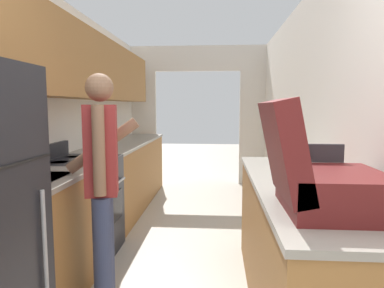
# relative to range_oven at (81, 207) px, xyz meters

# --- Properties ---
(wall_left) EXTENTS (0.38, 7.76, 2.50)m
(wall_left) POSITION_rel_range_oven_xyz_m (-0.25, 0.31, 1.05)
(wall_left) COLOR white
(wall_left) RESTS_ON ground_plane
(wall_right) EXTENTS (0.06, 7.76, 2.50)m
(wall_right) POSITION_rel_range_oven_xyz_m (2.15, -0.11, 0.78)
(wall_right) COLOR white
(wall_right) RESTS_ON ground_plane
(wall_far_with_doorway) EXTENTS (2.83, 0.06, 2.50)m
(wall_far_with_doorway) POSITION_rel_range_oven_xyz_m (0.91, 3.20, 0.96)
(wall_far_with_doorway) COLOR white
(wall_far_with_doorway) RESTS_ON ground_plane
(counter_left) EXTENTS (0.62, 4.26, 0.93)m
(counter_left) POSITION_rel_range_oven_xyz_m (-0.01, 0.99, -0.00)
(counter_left) COLOR #9E6B38
(counter_left) RESTS_ON ground_plane
(counter_right) EXTENTS (0.62, 2.18, 0.93)m
(counter_right) POSITION_rel_range_oven_xyz_m (1.82, -0.82, -0.01)
(counter_right) COLOR #9E6B38
(counter_right) RESTS_ON ground_plane
(range_oven) EXTENTS (0.66, 0.73, 1.07)m
(range_oven) POSITION_rel_range_oven_xyz_m (0.00, 0.00, 0.00)
(range_oven) COLOR black
(range_oven) RESTS_ON ground_plane
(person) EXTENTS (0.53, 0.43, 1.64)m
(person) POSITION_rel_range_oven_xyz_m (0.49, -0.81, 0.41)
(person) COLOR #384266
(person) RESTS_ON ground_plane
(suitcase) EXTENTS (0.56, 0.55, 0.53)m
(suitcase) POSITION_rel_range_oven_xyz_m (1.74, -1.44, 0.63)
(suitcase) COLOR #5B1919
(suitcase) RESTS_ON counter_right
(book_stack) EXTENTS (0.23, 0.26, 0.06)m
(book_stack) POSITION_rel_range_oven_xyz_m (1.85, -0.76, 0.49)
(book_stack) COLOR #33894C
(book_stack) RESTS_ON counter_right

